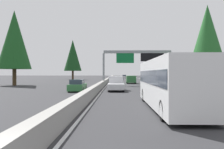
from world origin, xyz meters
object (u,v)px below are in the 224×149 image
Objects in this scene: minivan_mid_center at (131,79)px; sedan_distant_b at (160,83)px; conifer_right_near at (207,37)px; conifer_left_near at (14,40)px; sedan_distant_a at (124,77)px; oncoming_near at (77,86)px; conifer_right_mid at (212,52)px; pickup_far_right at (116,84)px; sign_gantry_overhead at (138,58)px; bus_mid_left at (169,82)px; conifer_left_mid at (73,55)px.

minivan_mid_center reaches higher than sedan_distant_b.
conifer_right_near is (1.49, -7.72, 7.34)m from sedan_distant_b.
sedan_distant_a is at bearing -18.33° from conifer_left_near.
oncoming_near is 0.40× the size of conifer_right_mid.
conifer_right_near is (7.61, -14.57, 7.11)m from pickup_far_right.
sign_gantry_overhead is 2.88× the size of sedan_distant_b.
sedan_distant_a is 72.63m from conifer_right_near.
sedan_distant_b is (-72.90, -3.30, 0.00)m from sedan_distant_a.
minivan_mid_center is at bearing 160.98° from oncoming_near.
conifer_right_near is 14.06m from conifer_right_mid.
bus_mid_left is 37.60m from minivan_mid_center.
conifer_right_mid is (20.39, -20.26, 5.75)m from pickup_far_right.
sign_gantry_overhead is 2.88× the size of sedan_distant_a.
sedan_distant_b is at bearing 100.94° from conifer_right_near.
pickup_far_right is 5.01m from oncoming_near.
sedan_distant_a is at bearing 0.41° from sign_gantry_overhead.
minivan_mid_center is 37.81m from conifer_left_mid.
conifer_left_mid is at bearing 15.97° from pickup_far_right.
conifer_right_near is at bearing -117.14° from sign_gantry_overhead.
oncoming_near is at bearing 160.98° from minivan_mid_center.
conifer_right_near reaches higher than sedan_distant_b.
pickup_far_right is 1.27× the size of sedan_distant_a.
conifer_right_near is (23.53, -11.16, 6.31)m from bus_mid_left.
bus_mid_left is 22.33m from sedan_distant_b.
conifer_right_mid reaches higher than sedan_distant_a.
minivan_mid_center is (8.66, 0.82, -4.15)m from sign_gantry_overhead.
conifer_left_near is at bearing 113.20° from minivan_mid_center.
minivan_mid_center is at bearing 85.70° from conifer_right_mid.
sign_gantry_overhead is 9.63m from minivan_mid_center.
conifer_right_near is (-71.41, -11.02, 7.34)m from sedan_distant_a.
conifer_left_near reaches higher than minivan_mid_center.
conifer_right_near is at bearing -79.06° from sedan_distant_b.
bus_mid_left is at bearing 154.62° from conifer_right_near.
bus_mid_left is 26.80m from conifer_right_near.
bus_mid_left is 36.40m from conifer_left_near.
sedan_distant_a is 0.40× the size of conifer_right_mid.
conifer_left_mid is at bearing 25.47° from sign_gantry_overhead.
pickup_far_right is 9.19m from sedan_distant_b.
conifer_left_mid is at bearing 15.09° from bus_mid_left.
minivan_mid_center is 19.41m from conifer_right_near.
minivan_mid_center is at bearing 179.66° from sedan_distant_a.
conifer_left_mid is (47.61, 22.22, 7.80)m from sedan_distant_b.
minivan_mid_center is at bearing 13.20° from sedan_distant_b.
sign_gantry_overhead is 1.10× the size of bus_mid_left.
oncoming_near is (-23.15, 7.98, -0.27)m from minivan_mid_center.
bus_mid_left is at bearing -167.93° from pickup_far_right.
sign_gantry_overhead reaches higher than sedan_distant_b.
pickup_far_right reaches higher than sedan_distant_a.
bus_mid_left is (-28.94, 0.62, -3.38)m from sign_gantry_overhead.
oncoming_near is (-1.49, 4.78, -0.23)m from pickup_far_right.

